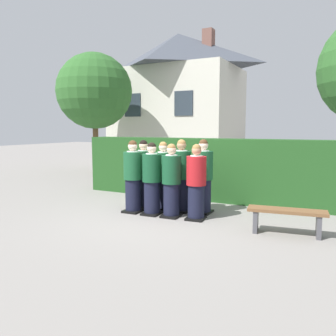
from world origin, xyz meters
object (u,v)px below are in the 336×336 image
(student_front_row_0, at_px, (133,178))
(wooden_bench, at_px, (287,216))
(student_rear_row_0, at_px, (144,175))
(student_rear_row_2, at_px, (181,177))
(student_rear_row_1, at_px, (163,177))
(student_front_row_2, at_px, (171,182))
(student_in_red_blazer, at_px, (196,184))
(student_rear_row_3, at_px, (203,178))
(student_front_row_1, at_px, (152,180))

(student_front_row_0, height_order, wooden_bench, student_front_row_0)
(student_front_row_0, xyz_separation_m, student_rear_row_0, (-0.03, 0.52, -0.00))
(student_rear_row_2, bearing_deg, wooden_bench, -15.68)
(student_rear_row_0, height_order, student_rear_row_1, student_rear_row_0)
(student_front_row_2, relative_size, student_in_red_blazer, 1.00)
(student_rear_row_1, bearing_deg, student_rear_row_0, -173.29)
(student_rear_row_3, bearing_deg, wooden_bench, -21.64)
(wooden_bench, bearing_deg, student_front_row_2, 176.35)
(student_rear_row_2, bearing_deg, student_rear_row_1, 177.32)
(student_front_row_0, height_order, student_rear_row_0, student_front_row_0)
(student_in_red_blazer, distance_m, student_rear_row_0, 1.65)
(student_in_red_blazer, height_order, student_rear_row_1, student_rear_row_1)
(student_rear_row_3, relative_size, wooden_bench, 1.19)
(student_in_red_blazer, bearing_deg, student_rear_row_2, 140.39)
(student_front_row_0, relative_size, student_rear_row_1, 1.03)
(student_front_row_2, xyz_separation_m, student_rear_row_2, (-0.01, 0.54, 0.04))
(student_rear_row_2, bearing_deg, student_front_row_2, -88.51)
(student_rear_row_2, xyz_separation_m, wooden_bench, (2.48, -0.70, -0.46))
(student_rear_row_1, relative_size, student_rear_row_2, 0.96)
(wooden_bench, bearing_deg, student_front_row_0, 177.62)
(student_in_red_blazer, xyz_separation_m, student_rear_row_0, (-1.59, 0.44, 0.02))
(student_front_row_2, xyz_separation_m, student_in_red_blazer, (0.57, 0.06, 0.00))
(student_rear_row_0, bearing_deg, wooden_bench, -10.68)
(student_front_row_0, height_order, student_rear_row_1, student_front_row_0)
(student_front_row_0, bearing_deg, student_front_row_2, 0.78)
(student_rear_row_0, relative_size, student_rear_row_3, 0.98)
(student_rear_row_0, distance_m, student_rear_row_1, 0.52)
(student_front_row_2, distance_m, student_rear_row_0, 1.14)
(student_front_row_2, height_order, student_in_red_blazer, student_in_red_blazer)
(student_rear_row_0, bearing_deg, student_in_red_blazer, -15.55)
(student_rear_row_1, distance_m, student_rear_row_3, 1.01)
(student_rear_row_1, xyz_separation_m, student_rear_row_2, (0.50, -0.02, 0.03))
(student_rear_row_2, distance_m, student_rear_row_3, 0.52)
(student_rear_row_0, bearing_deg, student_front_row_2, -26.05)
(student_rear_row_1, bearing_deg, student_rear_row_2, -2.68)
(student_rear_row_1, height_order, wooden_bench, student_rear_row_1)
(student_rear_row_1, bearing_deg, student_in_red_blazer, -25.09)
(student_rear_row_0, bearing_deg, student_front_row_1, -44.03)
(student_rear_row_2, bearing_deg, student_in_red_blazer, -39.61)
(student_rear_row_1, bearing_deg, wooden_bench, -13.60)
(student_front_row_0, relative_size, wooden_bench, 1.17)
(student_front_row_1, height_order, student_rear_row_1, student_front_row_1)
(student_front_row_0, relative_size, student_rear_row_2, 0.99)
(student_front_row_0, bearing_deg, wooden_bench, -2.38)
(student_rear_row_2, distance_m, wooden_bench, 2.62)
(student_rear_row_0, relative_size, student_rear_row_1, 1.02)
(student_in_red_blazer, relative_size, student_rear_row_1, 0.99)
(student_front_row_0, height_order, student_rear_row_3, student_rear_row_3)
(student_front_row_2, bearing_deg, student_front_row_1, -178.06)
(student_rear_row_2, bearing_deg, student_rear_row_0, -177.87)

